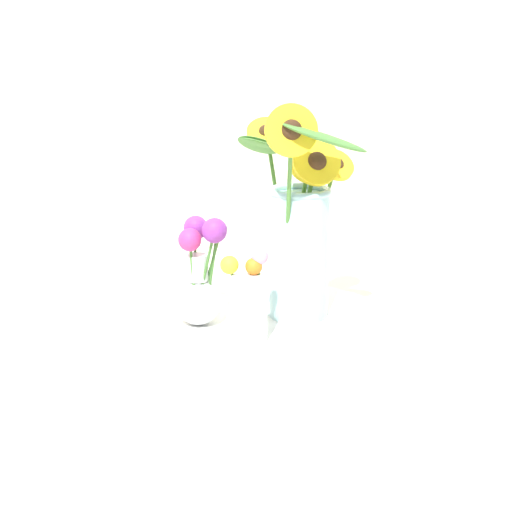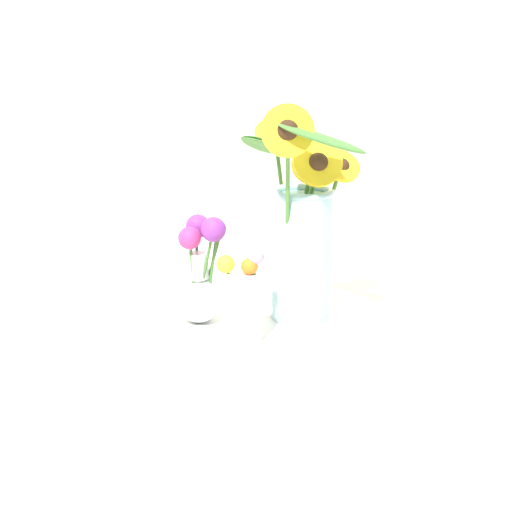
{
  "view_description": "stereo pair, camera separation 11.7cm",
  "coord_description": "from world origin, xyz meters",
  "px_view_note": "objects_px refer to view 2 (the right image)",
  "views": [
    {
      "loc": [
        -0.16,
        -1.1,
        0.46
      ],
      "look_at": [
        -0.01,
        0.02,
        0.14
      ],
      "focal_mm": 50.0,
      "sensor_mm": 36.0,
      "label": 1
    },
    {
      "loc": [
        -0.04,
        -1.11,
        0.46
      ],
      "look_at": [
        -0.01,
        0.02,
        0.14
      ],
      "focal_mm": 50.0,
      "sensor_mm": 36.0,
      "label": 2
    }
  ],
  "objects_px": {
    "serving_tray": "(256,328)",
    "vase_bulb_right": "(201,276)",
    "mason_jar_sunflowers": "(301,232)",
    "vase_small_center": "(244,301)"
  },
  "relations": [
    {
      "from": "vase_bulb_right",
      "to": "mason_jar_sunflowers",
      "type": "bearing_deg",
      "value": 6.85
    },
    {
      "from": "serving_tray",
      "to": "vase_bulb_right",
      "type": "height_order",
      "value": "vase_bulb_right"
    },
    {
      "from": "vase_small_center",
      "to": "mason_jar_sunflowers",
      "type": "bearing_deg",
      "value": 46.23
    },
    {
      "from": "serving_tray",
      "to": "mason_jar_sunflowers",
      "type": "height_order",
      "value": "mason_jar_sunflowers"
    },
    {
      "from": "vase_small_center",
      "to": "vase_bulb_right",
      "type": "relative_size",
      "value": 0.78
    },
    {
      "from": "mason_jar_sunflowers",
      "to": "vase_small_center",
      "type": "height_order",
      "value": "mason_jar_sunflowers"
    },
    {
      "from": "serving_tray",
      "to": "vase_bulb_right",
      "type": "bearing_deg",
      "value": 174.73
    },
    {
      "from": "vase_small_center",
      "to": "vase_bulb_right",
      "type": "height_order",
      "value": "vase_bulb_right"
    },
    {
      "from": "serving_tray",
      "to": "vase_small_center",
      "type": "distance_m",
      "value": 0.11
    },
    {
      "from": "serving_tray",
      "to": "vase_bulb_right",
      "type": "xyz_separation_m",
      "value": [
        -0.09,
        0.01,
        0.09
      ]
    }
  ]
}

